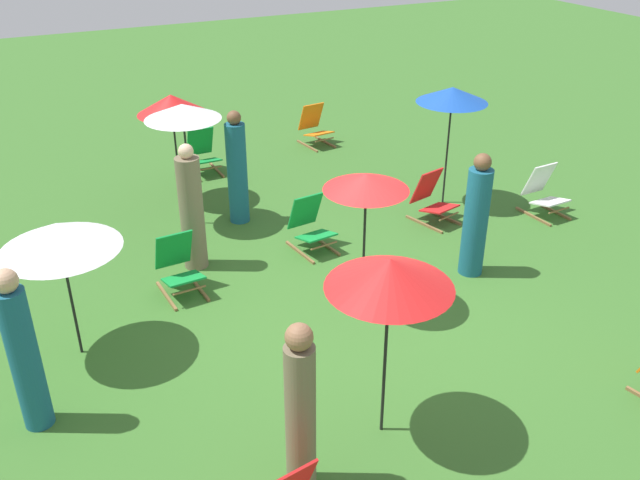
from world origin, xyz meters
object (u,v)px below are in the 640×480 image
deckchair_7 (311,226)px  deckchair_8 (544,193)px  person_2 (23,354)px  person_3 (237,171)px  person_1 (476,219)px  umbrella_5 (171,104)px  deckchair_9 (203,153)px  umbrella_2 (452,95)px  umbrella_3 (390,274)px  deckchair_2 (432,199)px  umbrella_1 (59,236)px  umbrella_0 (366,182)px  deckchair_5 (315,127)px  umbrella_4 (182,112)px  deckchair_0 (179,267)px  person_4 (192,211)px  person_0 (300,411)px

deckchair_7 → deckchair_8: (3.87, -0.58, 0.00)m
person_2 → person_3: size_ratio=0.99×
person_1 → umbrella_5: bearing=-96.9°
deckchair_9 → umbrella_2: size_ratio=0.42×
umbrella_3 → person_3: 5.13m
deckchair_2 → umbrella_1: (-5.56, -1.10, 1.13)m
deckchair_8 → umbrella_2: 2.16m
umbrella_0 → deckchair_5: bearing=70.0°
deckchair_8 → umbrella_4: umbrella_4 is taller
umbrella_0 → umbrella_4: (-1.23, 3.28, 0.09)m
deckchair_5 → deckchair_9: bearing=-176.7°
person_2 → person_3: bearing=95.5°
deckchair_0 → umbrella_3: size_ratio=0.43×
deckchair_8 → person_4: person_4 is taller
deckchair_5 → umbrella_1: umbrella_1 is taller
umbrella_2 → umbrella_5: size_ratio=1.08×
umbrella_4 → person_2: bearing=-126.1°
deckchair_7 → umbrella_5: bearing=109.2°
umbrella_5 → person_4: 2.44m
deckchair_2 → umbrella_4: bearing=141.4°
umbrella_4 → person_0: umbrella_4 is taller
deckchair_2 → umbrella_2: 1.65m
deckchair_5 → deckchair_8: same height
umbrella_2 → umbrella_3: umbrella_2 is taller
deckchair_5 → person_0: size_ratio=0.48×
deckchair_0 → deckchair_9: (1.54, 3.86, 0.00)m
deckchair_5 → person_3: size_ratio=0.46×
person_4 → person_0: bearing=-163.2°
deckchair_9 → person_2: bearing=-122.6°
deckchair_9 → person_1: 5.60m
person_4 → deckchair_9: bearing=1.7°
deckchair_9 → umbrella_1: bearing=-123.2°
umbrella_0 → umbrella_4: bearing=110.6°
umbrella_1 → umbrella_3: 3.59m
umbrella_0 → umbrella_4: 3.50m
umbrella_2 → umbrella_3: (-3.67, -4.19, -0.05)m
person_0 → deckchair_5: bearing=-58.9°
person_1 → person_3: 3.72m
person_1 → umbrella_1: bearing=-47.8°
deckchair_9 → umbrella_0: bearing=-86.4°
deckchair_5 → person_1: bearing=-100.2°
umbrella_2 → umbrella_4: bearing=164.9°
deckchair_5 → deckchair_8: 4.94m
deckchair_9 → person_2: person_2 is taller
deckchair_0 → person_1: bearing=-22.6°
deckchair_9 → person_3: size_ratio=0.46×
person_2 → deckchair_9: bearing=108.2°
deckchair_2 → umbrella_1: 5.78m
umbrella_2 → umbrella_5: 4.43m
deckchair_5 → umbrella_0: size_ratio=0.45×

